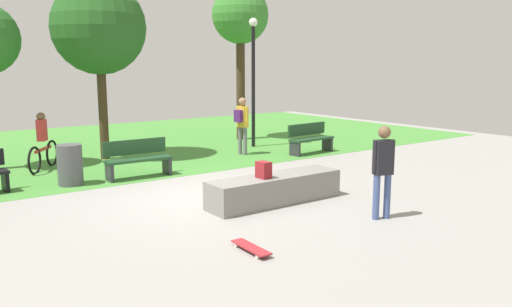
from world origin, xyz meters
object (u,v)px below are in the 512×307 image
at_px(park_bench_center_lawn, 310,138).
at_px(tree_young_birch, 240,18).
at_px(skater_performing_trick, 383,165).
at_px(trash_bin, 70,165).
at_px(concrete_ledge, 275,189).
at_px(tree_tall_oak, 99,28).
at_px(lamp_post, 253,70).
at_px(pedestrian_with_backpack, 242,121).
at_px(park_bench_far_left, 138,158).
at_px(cyclist_on_bicycle, 43,145).
at_px(backpack_on_ledge, 264,170).
at_px(skateboard_by_ledge, 251,248).

bearing_deg(park_bench_center_lawn, tree_young_birch, 90.51).
relative_size(skater_performing_trick, trash_bin, 1.79).
xyz_separation_m(park_bench_center_lawn, trash_bin, (-7.26, 0.01, -0.02)).
bearing_deg(park_bench_center_lawn, trash_bin, 179.89).
distance_m(concrete_ledge, skater_performing_trick, 2.25).
bearing_deg(tree_tall_oak, lamp_post, -8.29).
bearing_deg(concrete_ledge, pedestrian_with_backpack, 62.16).
bearing_deg(tree_young_birch, park_bench_far_left, -145.86).
relative_size(concrete_ledge, cyclist_on_bicycle, 1.88).
bearing_deg(pedestrian_with_backpack, backpack_on_ledge, -120.46).
relative_size(tree_tall_oak, cyclist_on_bicycle, 3.31).
distance_m(skateboard_by_ledge, tree_young_birch, 12.25).
xyz_separation_m(backpack_on_ledge, lamp_post, (4.11, 6.03, 1.83)).
bearing_deg(pedestrian_with_backpack, park_bench_center_lawn, -28.31).
height_order(backpack_on_ledge, trash_bin, trash_bin).
height_order(skater_performing_trick, lamp_post, lamp_post).
bearing_deg(skateboard_by_ledge, concrete_ledge, 44.47).
xyz_separation_m(tree_young_birch, cyclist_on_bicycle, (-7.25, -1.47, -3.67)).
height_order(park_bench_center_lawn, lamp_post, lamp_post).
distance_m(tree_tall_oak, pedestrian_with_backpack, 4.81).
bearing_deg(park_bench_center_lawn, lamp_post, 107.90).
relative_size(concrete_ledge, skateboard_by_ledge, 3.55).
bearing_deg(cyclist_on_bicycle, skater_performing_trick, -65.55).
bearing_deg(skater_performing_trick, tree_young_birch, 69.63).
distance_m(park_bench_far_left, trash_bin, 1.57).
xyz_separation_m(concrete_ledge, skater_performing_trick, (0.86, -1.96, 0.69)).
height_order(backpack_on_ledge, tree_tall_oak, tree_tall_oak).
height_order(park_bench_center_lawn, tree_young_birch, tree_young_birch).
bearing_deg(pedestrian_with_backpack, tree_tall_oak, 153.96).
relative_size(concrete_ledge, pedestrian_with_backpack, 1.66).
height_order(skater_performing_trick, park_bench_far_left, skater_performing_trick).
relative_size(backpack_on_ledge, park_bench_center_lawn, 0.20).
xyz_separation_m(concrete_ledge, trash_bin, (-2.81, 3.93, 0.19)).
distance_m(tree_tall_oak, cyclist_on_bicycle, 3.60).
bearing_deg(park_bench_center_lawn, tree_tall_oak, 153.18).
bearing_deg(pedestrian_with_backpack, lamp_post, 41.79).
bearing_deg(park_bench_far_left, tree_tall_oak, 85.44).
relative_size(tree_young_birch, lamp_post, 1.30).
bearing_deg(skateboard_by_ledge, park_bench_far_left, 82.81).
relative_size(concrete_ledge, park_bench_far_left, 1.79).
height_order(skater_performing_trick, skateboard_by_ledge, skater_performing_trick).
bearing_deg(concrete_ledge, park_bench_far_left, 108.12).
height_order(trash_bin, cyclist_on_bicycle, cyclist_on_bicycle).
bearing_deg(tree_tall_oak, cyclist_on_bicycle, -164.26).
xyz_separation_m(tree_tall_oak, trash_bin, (-1.80, -2.75, -3.23)).
bearing_deg(trash_bin, skater_performing_trick, -58.07).
relative_size(park_bench_center_lawn, pedestrian_with_backpack, 0.95).
bearing_deg(lamp_post, trash_bin, -162.74).
bearing_deg(backpack_on_ledge, concrete_ledge, 97.30).
relative_size(skater_performing_trick, tree_young_birch, 0.31).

